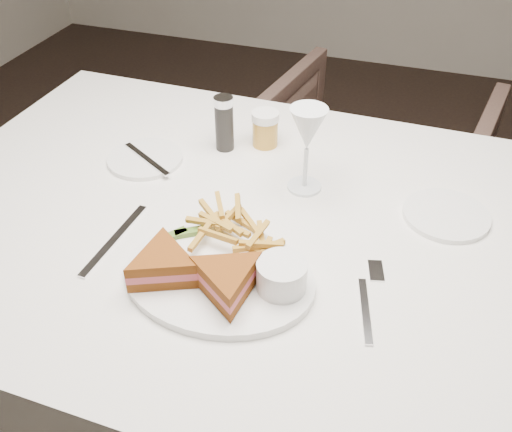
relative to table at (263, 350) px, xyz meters
name	(u,v)px	position (x,y,z in m)	size (l,w,h in m)	color
table	(263,350)	(0.00, 0.00, 0.00)	(1.39, 0.93, 0.75)	silver
chair_far	(366,176)	(0.10, 0.80, -0.02)	(0.68, 0.64, 0.70)	#49352D
table_setting	(243,224)	(-0.02, -0.06, 0.41)	(0.78, 0.61, 0.18)	white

